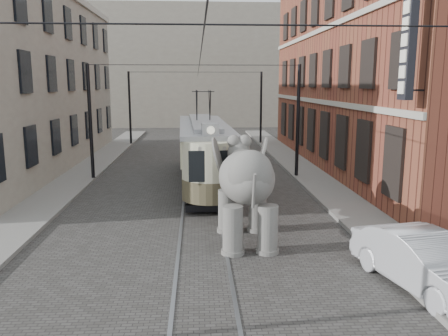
{
  "coord_description": "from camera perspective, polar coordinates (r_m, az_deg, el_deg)",
  "views": [
    {
      "loc": [
        -0.12,
        -17.73,
        4.99
      ],
      "look_at": [
        0.81,
        -2.15,
        2.1
      ],
      "focal_mm": 36.42,
      "sensor_mm": 36.0,
      "label": 1
    }
  ],
  "objects": [
    {
      "name": "sidewalk_right",
      "position": [
        19.39,
        15.16,
        -4.57
      ],
      "size": [
        2.0,
        60.0,
        0.15
      ],
      "primitive_type": "cube",
      "color": "slate",
      "rests_on": "ground"
    },
    {
      "name": "ground",
      "position": [
        18.42,
        -2.92,
        -5.24
      ],
      "size": [
        120.0,
        120.0,
        0.0
      ],
      "primitive_type": "plane",
      "color": "#3E3C3A"
    },
    {
      "name": "elephant",
      "position": [
        14.36,
        2.82,
        -3.05
      ],
      "size": [
        3.02,
        5.37,
        3.26
      ],
      "primitive_type": null,
      "rotation": [
        0.0,
        0.0,
        0.02
      ],
      "color": "#5C5A55",
      "rests_on": "ground"
    },
    {
      "name": "parked_car",
      "position": [
        12.4,
        23.77,
        -10.67
      ],
      "size": [
        2.45,
        4.49,
        1.4
      ],
      "primitive_type": "imported",
      "rotation": [
        0.0,
        0.0,
        0.24
      ],
      "color": "#AEAEB3",
      "rests_on": "ground"
    },
    {
      "name": "brick_building",
      "position": [
        28.97,
        19.61,
        11.9
      ],
      "size": [
        8.0,
        26.0,
        12.0
      ],
      "primitive_type": "cube",
      "color": "brown",
      "rests_on": "ground"
    },
    {
      "name": "tram",
      "position": [
        23.04,
        -2.58,
        3.86
      ],
      "size": [
        2.83,
        11.84,
        4.67
      ],
      "primitive_type": null,
      "rotation": [
        0.0,
        0.0,
        0.03
      ],
      "color": "beige",
      "rests_on": "ground"
    },
    {
      "name": "stucco_building",
      "position": [
        29.79,
        -25.19,
        9.53
      ],
      "size": [
        7.0,
        24.0,
        10.0
      ],
      "primitive_type": "cube",
      "color": "gray",
      "rests_on": "ground"
    },
    {
      "name": "tram_rails",
      "position": [
        18.42,
        -2.92,
        -5.2
      ],
      "size": [
        1.54,
        80.0,
        0.02
      ],
      "primitive_type": null,
      "color": "slate",
      "rests_on": "ground"
    },
    {
      "name": "sidewalk_left",
      "position": [
        19.48,
        -22.49,
        -4.94
      ],
      "size": [
        2.0,
        60.0,
        0.15
      ],
      "primitive_type": "cube",
      "color": "slate",
      "rests_on": "ground"
    },
    {
      "name": "distant_block",
      "position": [
        57.77,
        -3.35,
        12.47
      ],
      "size": [
        28.0,
        10.0,
        14.0
      ],
      "primitive_type": "cube",
      "color": "gray",
      "rests_on": "ground"
    },
    {
      "name": "catenary",
      "position": [
        22.82,
        -3.61,
        5.47
      ],
      "size": [
        11.0,
        30.2,
        6.0
      ],
      "primitive_type": null,
      "color": "black",
      "rests_on": "ground"
    }
  ]
}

